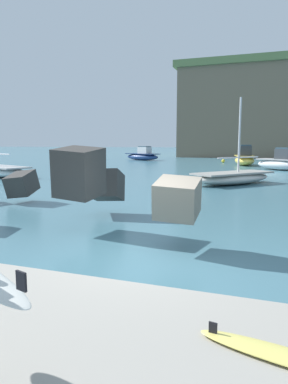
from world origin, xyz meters
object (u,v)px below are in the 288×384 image
Objects in this scene: boat_near_left at (143,156)px; boat_far_centre at (245,159)px; boat_mid_right at (233,177)px; boat_near_centre at (1,171)px; boat_near_right at (281,163)px; mooring_buoy_inner at (223,161)px.

boat_far_centre is at bearing -26.69° from boat_near_left.
boat_mid_right is at bearing -60.14° from boat_near_left.
boat_far_centre reaches higher than boat_near_left.
boat_far_centre is at bearing 51.23° from boat_near_centre.
boat_near_right is 12.78m from mooring_buoy_inner.
boat_near_right is at bearing -60.11° from boat_far_centre.
mooring_buoy_inner is (-3.33, 23.99, -0.20)m from boat_mid_right.
boat_mid_right is 13.23× the size of mooring_buoy_inner.
boat_mid_right reaches higher than boat_far_centre.
boat_near_centre is 15.64× the size of mooring_buoy_inner.
boat_far_centre is (-0.42, 19.26, 0.34)m from boat_mid_right.
boat_near_centre reaches higher than boat_far_centre.
boat_near_left is at bearing 143.40° from boat_near_right.
boat_far_centre is 5.58m from mooring_buoy_inner.
mooring_buoy_inner is at bearing 61.87° from boat_near_centre.
boat_near_right is 10.89× the size of mooring_buoy_inner.
boat_near_right is (18.55, -13.78, 0.02)m from boat_near_left.
boat_near_left is 1.07× the size of boat_mid_right.
boat_near_right is 0.82× the size of boat_mid_right.
boat_mid_right reaches higher than mooring_buoy_inner.
boat_near_centre is 1.18× the size of boat_mid_right.
boat_near_right is at bearing 76.26° from boat_mid_right.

